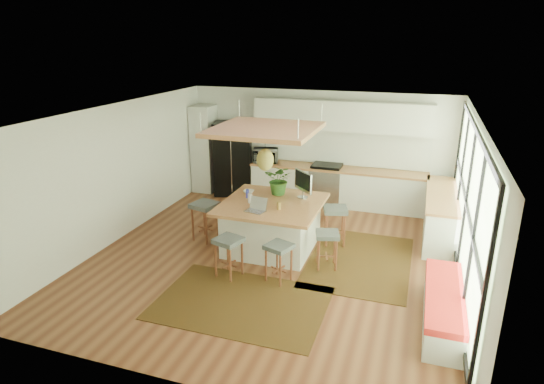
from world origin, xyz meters
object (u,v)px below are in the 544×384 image
(stool_near_left, at_px, (229,257))
(laptop, at_px, (255,205))
(fridge, at_px, (233,159))
(stool_near_right, at_px, (279,262))
(stool_right_front, at_px, (327,249))
(island_plant, at_px, (280,183))
(monitor, at_px, (303,185))
(stool_right_back, at_px, (335,227))
(stool_left_side, at_px, (205,223))
(microwave, at_px, (266,154))
(island, at_px, (272,225))

(stool_near_left, height_order, laptop, laptop)
(fridge, relative_size, stool_near_left, 2.64)
(stool_near_left, relative_size, stool_near_right, 1.06)
(fridge, distance_m, stool_near_left, 4.47)
(stool_near_right, bearing_deg, stool_near_left, -172.37)
(stool_right_front, distance_m, island_plant, 1.74)
(laptop, relative_size, monitor, 0.63)
(stool_near_right, distance_m, stool_right_back, 1.86)
(stool_right_back, bearing_deg, monitor, -170.77)
(fridge, height_order, stool_near_left, fridge)
(stool_near_right, bearing_deg, laptop, 135.28)
(stool_left_side, bearing_deg, microwave, 84.01)
(island, distance_m, microwave, 3.05)
(stool_near_left, bearing_deg, island_plant, 79.78)
(laptop, height_order, microwave, microwave)
(stool_near_left, relative_size, monitor, 1.21)
(fridge, height_order, microwave, fridge)
(stool_near_left, distance_m, stool_right_front, 1.73)
(laptop, height_order, monitor, monitor)
(fridge, distance_m, stool_right_back, 3.87)
(stool_right_back, bearing_deg, island_plant, -177.18)
(microwave, distance_m, island_plant, 2.50)
(stool_left_side, distance_m, island_plant, 1.70)
(stool_near_left, relative_size, stool_right_front, 1.05)
(island_plant, bearing_deg, fridge, 130.78)
(stool_near_left, height_order, microwave, microwave)
(fridge, relative_size, monitor, 3.20)
(stool_right_front, distance_m, monitor, 1.43)
(fridge, bearing_deg, laptop, -76.72)
(stool_left_side, bearing_deg, island, 2.96)
(stool_right_front, bearing_deg, microwave, 125.12)
(island_plant, bearing_deg, stool_left_side, -156.95)
(stool_right_back, distance_m, stool_left_side, 2.58)
(stool_near_right, xyz_separation_m, stool_right_back, (0.60, 1.76, 0.00))
(monitor, height_order, island_plant, monitor)
(fridge, height_order, stool_right_front, fridge)
(stool_right_back, height_order, microwave, microwave)
(stool_right_front, relative_size, stool_right_back, 0.88)
(fridge, xyz_separation_m, laptop, (1.85, -3.35, 0.12))
(laptop, bearing_deg, stool_left_side, 171.76)
(fridge, bearing_deg, island_plant, -64.88)
(laptop, bearing_deg, microwave, 118.34)
(stool_right_back, relative_size, stool_left_side, 0.97)
(stool_near_left, distance_m, stool_near_right, 0.86)
(stool_left_side, relative_size, microwave, 1.29)
(stool_near_right, height_order, monitor, monitor)
(stool_right_front, relative_size, microwave, 1.10)
(stool_left_side, relative_size, island_plant, 1.28)
(monitor, bearing_deg, fridge, 179.95)
(microwave, bearing_deg, monitor, -71.78)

